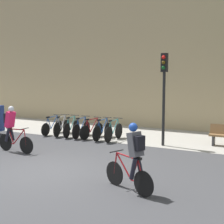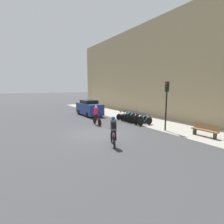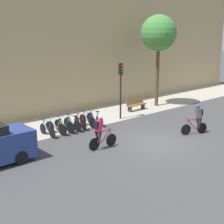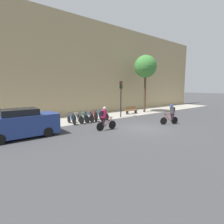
{
  "view_description": "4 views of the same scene",
  "coord_description": "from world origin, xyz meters",
  "px_view_note": "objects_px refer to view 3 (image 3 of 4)",
  "views": [
    {
      "loc": [
        5.93,
        -7.43,
        2.89
      ],
      "look_at": [
        1.02,
        2.2,
        1.65
      ],
      "focal_mm": 50.0,
      "sensor_mm": 36.0,
      "label": 1
    },
    {
      "loc": [
        11.26,
        -5.71,
        3.41
      ],
      "look_at": [
        -0.72,
        1.69,
        1.39
      ],
      "focal_mm": 28.0,
      "sensor_mm": 36.0,
      "label": 2
    },
    {
      "loc": [
        -12.27,
        -10.27,
        5.59
      ],
      "look_at": [
        -1.39,
        2.0,
        1.57
      ],
      "focal_mm": 50.0,
      "sensor_mm": 36.0,
      "label": 3
    },
    {
      "loc": [
        -10.28,
        -8.98,
        3.14
      ],
      "look_at": [
        -1.56,
        1.97,
        1.19
      ],
      "focal_mm": 28.0,
      "sensor_mm": 36.0,
      "label": 4
    }
  ],
  "objects_px": {
    "parked_bike_3": "(72,124)",
    "bench": "(136,104)",
    "cyclist_pink": "(100,131)",
    "traffic_light_pole": "(121,81)",
    "parked_bike_4": "(80,122)",
    "parked_bike_6": "(95,119)",
    "parked_bike_0": "(47,130)",
    "parked_bike_1": "(56,127)",
    "cyclist_grey": "(197,118)",
    "parked_bike_2": "(64,125)",
    "parked_bike_5": "(88,120)"
  },
  "relations": [
    {
      "from": "parked_bike_3",
      "to": "parked_bike_1",
      "type": "bearing_deg",
      "value": -179.98
    },
    {
      "from": "cyclist_pink",
      "to": "parked_bike_1",
      "type": "bearing_deg",
      "value": 95.24
    },
    {
      "from": "cyclist_grey",
      "to": "parked_bike_2",
      "type": "height_order",
      "value": "cyclist_grey"
    },
    {
      "from": "parked_bike_2",
      "to": "parked_bike_1",
      "type": "bearing_deg",
      "value": -180.0
    },
    {
      "from": "cyclist_pink",
      "to": "cyclist_grey",
      "type": "xyz_separation_m",
      "value": [
        5.82,
        -1.81,
        0.0
      ]
    },
    {
      "from": "cyclist_grey",
      "to": "parked_bike_3",
      "type": "distance_m",
      "value": 7.41
    },
    {
      "from": "parked_bike_0",
      "to": "bench",
      "type": "bearing_deg",
      "value": 7.33
    },
    {
      "from": "cyclist_pink",
      "to": "cyclist_grey",
      "type": "bearing_deg",
      "value": -17.25
    },
    {
      "from": "parked_bike_1",
      "to": "parked_bike_3",
      "type": "distance_m",
      "value": 1.15
    },
    {
      "from": "parked_bike_2",
      "to": "traffic_light_pole",
      "type": "height_order",
      "value": "traffic_light_pole"
    },
    {
      "from": "parked_bike_1",
      "to": "bench",
      "type": "bearing_deg",
      "value": 7.86
    },
    {
      "from": "parked_bike_2",
      "to": "bench",
      "type": "xyz_separation_m",
      "value": [
        7.2,
        1.07,
        0.06
      ]
    },
    {
      "from": "parked_bike_0",
      "to": "parked_bike_4",
      "type": "distance_m",
      "value": 2.3
    },
    {
      "from": "parked_bike_5",
      "to": "traffic_light_pole",
      "type": "distance_m",
      "value": 3.63
    },
    {
      "from": "parked_bike_1",
      "to": "bench",
      "type": "relative_size",
      "value": 0.96
    },
    {
      "from": "parked_bike_2",
      "to": "bench",
      "type": "bearing_deg",
      "value": 8.48
    },
    {
      "from": "traffic_light_pole",
      "to": "parked_bike_6",
      "type": "bearing_deg",
      "value": -179.53
    },
    {
      "from": "cyclist_pink",
      "to": "parked_bike_1",
      "type": "relative_size",
      "value": 1.02
    },
    {
      "from": "cyclist_pink",
      "to": "parked_bike_2",
      "type": "xyz_separation_m",
      "value": [
        0.24,
        3.63,
        -0.53
      ]
    },
    {
      "from": "parked_bike_2",
      "to": "parked_bike_6",
      "type": "height_order",
      "value": "parked_bike_6"
    },
    {
      "from": "parked_bike_3",
      "to": "bench",
      "type": "relative_size",
      "value": 0.94
    },
    {
      "from": "parked_bike_3",
      "to": "traffic_light_pole",
      "type": "relative_size",
      "value": 0.44
    },
    {
      "from": "parked_bike_3",
      "to": "bench",
      "type": "bearing_deg",
      "value": 9.2
    },
    {
      "from": "cyclist_grey",
      "to": "traffic_light_pole",
      "type": "relative_size",
      "value": 0.46
    },
    {
      "from": "parked_bike_4",
      "to": "parked_bike_0",
      "type": "bearing_deg",
      "value": -179.97
    },
    {
      "from": "cyclist_pink",
      "to": "cyclist_grey",
      "type": "height_order",
      "value": "cyclist_pink"
    },
    {
      "from": "parked_bike_2",
      "to": "parked_bike_6",
      "type": "xyz_separation_m",
      "value": [
        2.3,
        0.0,
        0.0
      ]
    },
    {
      "from": "parked_bike_1",
      "to": "traffic_light_pole",
      "type": "xyz_separation_m",
      "value": [
        5.17,
        0.02,
        2.23
      ]
    },
    {
      "from": "parked_bike_1",
      "to": "parked_bike_4",
      "type": "distance_m",
      "value": 1.72
    },
    {
      "from": "cyclist_grey",
      "to": "parked_bike_3",
      "type": "xyz_separation_m",
      "value": [
        -5.01,
        5.44,
        -0.54
      ]
    },
    {
      "from": "parked_bike_3",
      "to": "parked_bike_6",
      "type": "distance_m",
      "value": 1.73
    },
    {
      "from": "cyclist_pink",
      "to": "parked_bike_1",
      "type": "height_order",
      "value": "cyclist_pink"
    },
    {
      "from": "parked_bike_5",
      "to": "bench",
      "type": "distance_m",
      "value": 5.58
    },
    {
      "from": "parked_bike_4",
      "to": "parked_bike_6",
      "type": "distance_m",
      "value": 1.15
    },
    {
      "from": "parked_bike_1",
      "to": "parked_bike_3",
      "type": "bearing_deg",
      "value": 0.02
    },
    {
      "from": "parked_bike_3",
      "to": "cyclist_grey",
      "type": "bearing_deg",
      "value": -47.37
    },
    {
      "from": "parked_bike_4",
      "to": "parked_bike_5",
      "type": "bearing_deg",
      "value": -0.01
    },
    {
      "from": "parked_bike_3",
      "to": "parked_bike_0",
      "type": "bearing_deg",
      "value": -179.95
    },
    {
      "from": "cyclist_grey",
      "to": "parked_bike_0",
      "type": "distance_m",
      "value": 8.67
    },
    {
      "from": "cyclist_pink",
      "to": "parked_bike_2",
      "type": "relative_size",
      "value": 1.01
    },
    {
      "from": "parked_bike_0",
      "to": "parked_bike_4",
      "type": "relative_size",
      "value": 1.02
    },
    {
      "from": "parked_bike_4",
      "to": "bench",
      "type": "distance_m",
      "value": 6.15
    },
    {
      "from": "cyclist_pink",
      "to": "bench",
      "type": "bearing_deg",
      "value": 32.3
    },
    {
      "from": "parked_bike_3",
      "to": "parked_bike_4",
      "type": "height_order",
      "value": "parked_bike_3"
    },
    {
      "from": "parked_bike_4",
      "to": "bench",
      "type": "bearing_deg",
      "value": 10.06
    },
    {
      "from": "cyclist_grey",
      "to": "traffic_light_pole",
      "type": "xyz_separation_m",
      "value": [
        -0.99,
        5.46,
        1.69
      ]
    },
    {
      "from": "cyclist_grey",
      "to": "parked_bike_0",
      "type": "xyz_separation_m",
      "value": [
        -6.73,
        5.44,
        -0.56
      ]
    },
    {
      "from": "parked_bike_0",
      "to": "parked_bike_3",
      "type": "bearing_deg",
      "value": 0.05
    },
    {
      "from": "traffic_light_pole",
      "to": "parked_bike_0",
      "type": "bearing_deg",
      "value": -179.8
    },
    {
      "from": "cyclist_pink",
      "to": "traffic_light_pole",
      "type": "distance_m",
      "value": 6.29
    }
  ]
}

